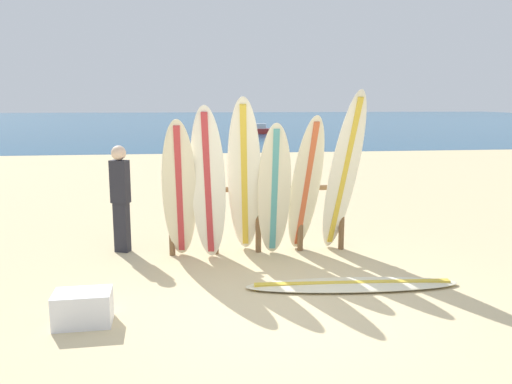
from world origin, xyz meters
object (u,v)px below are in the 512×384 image
at_px(surfboard_leaning_center_left, 244,179).
at_px(small_boat_offshore, 258,130).
at_px(surfboard_rack, 258,209).
at_px(surfboard_leaning_center, 274,191).
at_px(surfboard_leaning_right, 343,174).
at_px(surfboard_leaning_left, 208,185).
at_px(cooler_box, 83,308).
at_px(surfboard_lying_on_sand, 353,285).
at_px(surfboard_leaning_center_right, 306,186).
at_px(beachgoer_standing, 120,194).
at_px(surfboard_leaning_far_left, 179,191).

xyz_separation_m(surfboard_leaning_center_left, small_boat_offshore, (4.12, 29.46, -0.96)).
relative_size(surfboard_rack, surfboard_leaning_center, 1.35).
distance_m(surfboard_leaning_right, small_boat_offshore, 29.66).
xyz_separation_m(surfboard_leaning_left, surfboard_leaning_center, (0.99, 0.08, -0.13)).
bearing_deg(surfboard_leaning_left, cooler_box, -125.05).
distance_m(surfboard_lying_on_sand, small_boat_offshore, 31.05).
distance_m(surfboard_leaning_center, surfboard_leaning_center_right, 0.50).
distance_m(surfboard_leaning_center_left, surfboard_leaning_center, 0.48).
bearing_deg(beachgoer_standing, surfboard_leaning_far_left, -34.93).
bearing_deg(small_boat_offshore, surfboard_lying_on_sand, -95.33).
bearing_deg(surfboard_leaning_center, surfboard_rack, 121.76).
relative_size(surfboard_leaning_center_right, beachgoer_standing, 1.29).
bearing_deg(surfboard_leaning_center, surfboard_leaning_left, -175.35).
bearing_deg(small_boat_offshore, surfboard_leaning_center, -97.11).
distance_m(surfboard_leaning_right, surfboard_lying_on_sand, 1.87).
height_order(surfboard_leaning_right, beachgoer_standing, surfboard_leaning_right).
xyz_separation_m(surfboard_leaning_center_left, surfboard_lying_on_sand, (1.24, -1.45, -1.18)).
relative_size(surfboard_leaning_left, surfboard_leaning_right, 0.91).
bearing_deg(surfboard_lying_on_sand, surfboard_rack, 119.99).
bearing_deg(surfboard_leaning_center_left, small_boat_offshore, 82.03).
bearing_deg(surfboard_rack, surfboard_leaning_left, -153.37).
bearing_deg(surfboard_leaning_center_right, surfboard_leaning_left, -174.61).
height_order(surfboard_rack, beachgoer_standing, beachgoer_standing).
height_order(surfboard_leaning_center_left, small_boat_offshore, surfboard_leaning_center_left).
xyz_separation_m(surfboard_leaning_center_left, surfboard_leaning_center_right, (0.94, 0.02, -0.13)).
bearing_deg(surfboard_rack, small_boat_offshore, 82.44).
bearing_deg(small_boat_offshore, surfboard_leaning_center_left, -97.97).
relative_size(surfboard_leaning_right, surfboard_lying_on_sand, 0.91).
bearing_deg(beachgoer_standing, small_boat_offshore, 78.25).
bearing_deg(surfboard_leaning_center_left, surfboard_leaning_left, -167.14).
bearing_deg(surfboard_lying_on_sand, surfboard_leaning_right, 79.56).
height_order(surfboard_leaning_center, surfboard_lying_on_sand, surfboard_leaning_center).
relative_size(surfboard_leaning_center_left, surfboard_leaning_right, 0.96).
bearing_deg(surfboard_leaning_right, surfboard_leaning_center_right, 172.45).
distance_m(surfboard_leaning_center_left, small_boat_offshore, 29.77).
height_order(surfboard_rack, surfboard_lying_on_sand, surfboard_rack).
distance_m(surfboard_rack, surfboard_leaning_center, 0.50).
distance_m(surfboard_leaning_far_left, cooler_box, 2.48).
height_order(surfboard_leaning_center_right, small_boat_offshore, surfboard_leaning_center_right).
xyz_separation_m(surfboard_rack, surfboard_leaning_far_left, (-1.21, -0.34, 0.37)).
distance_m(surfboard_leaning_right, beachgoer_standing, 3.46).
height_order(surfboard_leaning_far_left, surfboard_lying_on_sand, surfboard_leaning_far_left).
relative_size(surfboard_leaning_left, surfboard_leaning_center_left, 0.95).
height_order(small_boat_offshore, cooler_box, small_boat_offshore).
bearing_deg(surfboard_leaning_center, surfboard_leaning_center_right, 6.87).
bearing_deg(surfboard_leaning_center, beachgoer_standing, 165.07).
height_order(surfboard_rack, surfboard_leaning_far_left, surfboard_leaning_far_left).
bearing_deg(surfboard_lying_on_sand, surfboard_leaning_center_left, 130.59).
height_order(surfboard_leaning_center_left, surfboard_leaning_center_right, surfboard_leaning_center_left).
height_order(surfboard_leaning_center_right, beachgoer_standing, surfboard_leaning_center_right).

